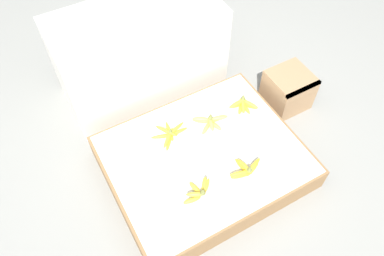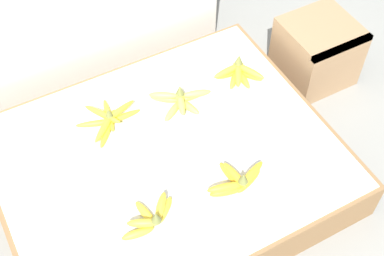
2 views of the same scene
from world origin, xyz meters
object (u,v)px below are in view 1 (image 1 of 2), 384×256
(banana_bunch_middle_midright, at_px, (210,122))
(banana_bunch_middle_midleft, at_px, (170,134))
(banana_bunch_front_midleft, at_px, (199,191))
(foam_tray_white, at_px, (88,16))
(banana_bunch_front_midright, at_px, (246,169))
(banana_bunch_middle_right, at_px, (243,104))
(wooden_crate, at_px, (288,90))

(banana_bunch_middle_midright, bearing_deg, banana_bunch_middle_midleft, 170.83)
(banana_bunch_front_midleft, xyz_separation_m, foam_tray_white, (-0.13, 1.25, 0.48))
(banana_bunch_front_midright, relative_size, banana_bunch_middle_right, 1.23)
(wooden_crate, height_order, banana_bunch_middle_midleft, wooden_crate)
(foam_tray_white, bearing_deg, banana_bunch_front_midleft, -84.03)
(banana_bunch_front_midright, bearing_deg, foam_tray_white, 109.87)
(wooden_crate, relative_size, banana_bunch_middle_right, 1.54)
(wooden_crate, relative_size, banana_bunch_front_midleft, 1.34)
(banana_bunch_middle_midleft, xyz_separation_m, foam_tray_white, (-0.17, 0.79, 0.49))
(wooden_crate, height_order, banana_bunch_middle_midright, same)
(banana_bunch_middle_midright, xyz_separation_m, banana_bunch_middle_right, (0.28, 0.02, -0.00))
(banana_bunch_middle_midleft, distance_m, banana_bunch_middle_right, 0.57)
(banana_bunch_middle_midleft, height_order, banana_bunch_middle_right, banana_bunch_middle_right)
(banana_bunch_front_midright, height_order, banana_bunch_middle_right, banana_bunch_front_midright)
(banana_bunch_front_midleft, bearing_deg, banana_bunch_middle_midright, 51.88)
(banana_bunch_middle_midleft, height_order, foam_tray_white, foam_tray_white)
(wooden_crate, bearing_deg, banana_bunch_middle_midleft, 178.47)
(banana_bunch_middle_midleft, height_order, banana_bunch_middle_midright, banana_bunch_middle_midright)
(wooden_crate, relative_size, banana_bunch_front_midright, 1.25)
(banana_bunch_front_midleft, distance_m, banana_bunch_middle_right, 0.75)
(banana_bunch_middle_right, distance_m, foam_tray_white, 1.20)
(banana_bunch_middle_midleft, relative_size, banana_bunch_middle_midright, 1.09)
(banana_bunch_front_midright, bearing_deg, banana_bunch_middle_midright, 90.05)
(banana_bunch_front_midleft, height_order, banana_bunch_middle_midright, banana_bunch_front_midleft)
(banana_bunch_front_midleft, relative_size, banana_bunch_middle_midright, 0.96)
(foam_tray_white, bearing_deg, banana_bunch_middle_midleft, -77.75)
(banana_bunch_front_midright, bearing_deg, banana_bunch_middle_right, 57.81)
(banana_bunch_front_midleft, distance_m, banana_bunch_middle_midleft, 0.46)
(banana_bunch_middle_midright, relative_size, foam_tray_white, 0.97)
(banana_bunch_front_midleft, relative_size, banana_bunch_middle_midleft, 0.88)
(banana_bunch_middle_midleft, bearing_deg, foam_tray_white, 102.25)
(banana_bunch_front_midleft, bearing_deg, banana_bunch_middle_right, 35.50)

